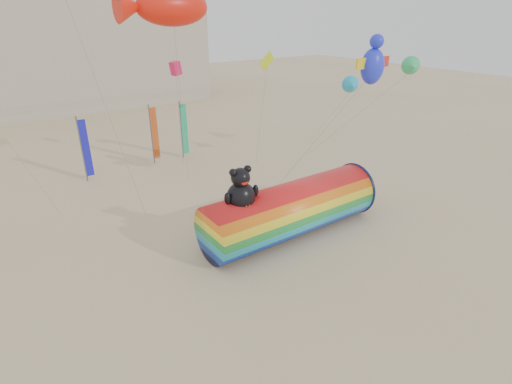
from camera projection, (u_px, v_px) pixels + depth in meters
ground at (264, 240)px, 23.48m from camera, size 160.00×160.00×0.00m
windsock_assembly at (291, 208)px, 23.46m from camera, size 11.13×3.39×5.13m
kite_handler at (332, 197)px, 26.91m from camera, size 0.76×0.67×1.74m
fabric_bundle at (350, 207)px, 26.96m from camera, size 2.62×1.35×0.41m
festival_banners at (144, 137)px, 33.59m from camera, size 9.27×0.98×5.20m
flying_kites at (222, 25)px, 23.53m from camera, size 29.45×14.68×9.76m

